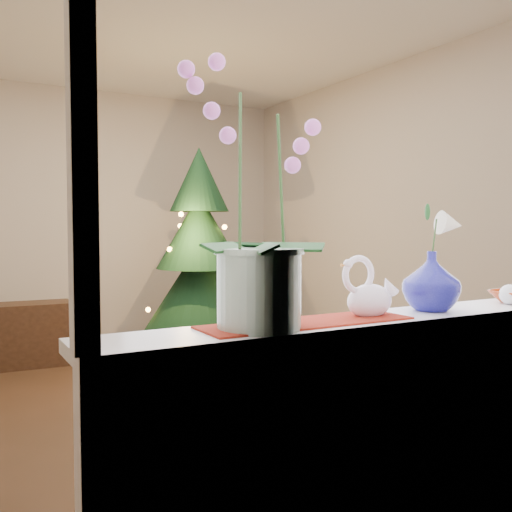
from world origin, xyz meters
The scene contains 16 objects.
ground centered at (0.00, 0.00, 0.00)m, with size 5.00×5.00×0.00m, color #322214.
wall_back centered at (0.00, 2.50, 1.35)m, with size 4.50×0.10×2.70m, color beige.
wall_front centered at (0.00, -2.50, 1.35)m, with size 4.50×0.10×2.70m, color beige.
wall_right centered at (2.25, 0.00, 1.35)m, with size 0.10×5.00×2.70m, color beige.
ceiling centered at (0.00, 0.00, 2.70)m, with size 5.00×5.00×0.00m, color white.
window_apron centered at (0.00, -2.46, 0.44)m, with size 2.20×0.08×0.88m, color white.
windowsill centered at (0.00, -2.37, 0.90)m, with size 2.20×0.26×0.04m, color white.
window_frame centered at (0.00, -2.47, 1.70)m, with size 2.22×0.06×1.60m, color white, non-canonical shape.
runner centered at (-0.38, -2.37, 0.92)m, with size 0.70×0.20×0.01m, color maroon.
orchid_pot centered at (-0.56, -2.38, 1.31)m, with size 0.27×0.27×0.78m, color white, non-canonical shape.
swan centered at (-0.13, -2.36, 1.02)m, with size 0.23×0.11×0.19m, color white, non-canonical shape.
blue_vase centered at (0.16, -2.36, 1.04)m, with size 0.23×0.23×0.24m, color navy.
lily centered at (0.16, -2.36, 1.26)m, with size 0.14×0.08×0.18m, color beige, non-canonical shape.
paperweight centered at (0.54, -2.39, 0.96)m, with size 0.08×0.08×0.08m, color white.
xmas_tree centered at (0.77, 1.14, 0.98)m, with size 1.07×1.07×1.96m, color black, non-canonical shape.
side_table centered at (-0.73, 1.46, 0.28)m, with size 0.73×0.37×0.55m, color black.
Camera 1 is at (-1.37, -3.83, 1.22)m, focal length 40.00 mm.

